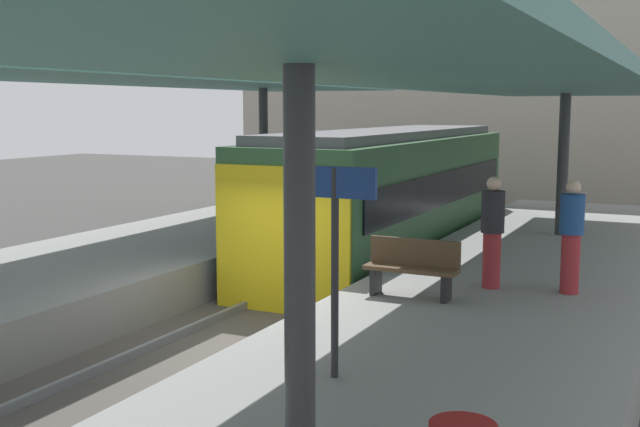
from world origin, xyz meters
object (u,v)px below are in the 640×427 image
commuter_train (389,197)px  platform_sign (335,224)px  passenger_far_end (571,235)px  passenger_mid_platform (492,230)px  platform_bench (412,266)px

commuter_train → platform_sign: bearing=-72.2°
passenger_far_end → platform_sign: bearing=-108.5°
platform_sign → passenger_mid_platform: size_ratio=1.26×
commuter_train → platform_bench: (2.73, -6.15, -0.26)m
platform_bench → passenger_mid_platform: passenger_mid_platform is taller
passenger_mid_platform → passenger_far_end: (1.16, 0.16, -0.01)m
platform_sign → passenger_far_end: 5.25m
platform_sign → passenger_mid_platform: (0.49, 4.77, -0.71)m
platform_bench → passenger_far_end: bearing=31.2°
platform_sign → passenger_mid_platform: 4.85m
commuter_train → passenger_mid_platform: commuter_train is taller
commuter_train → passenger_far_end: commuter_train is taller
commuter_train → platform_sign: 10.36m
platform_sign → commuter_train: bearing=107.8°
commuter_train → passenger_far_end: (4.81, -4.90, 0.17)m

